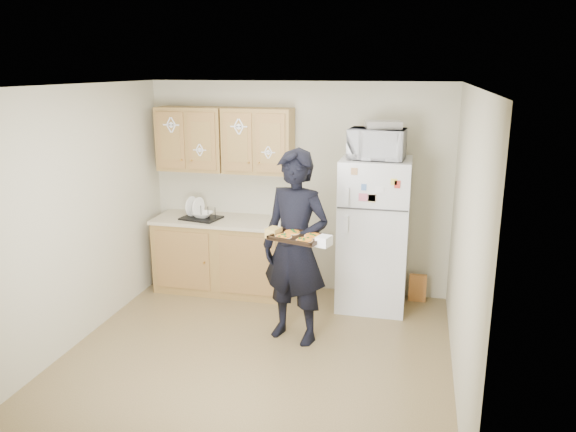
{
  "coord_description": "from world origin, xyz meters",
  "views": [
    {
      "loc": [
        1.39,
        -4.62,
        2.65
      ],
      "look_at": [
        0.2,
        0.45,
        1.27
      ],
      "focal_mm": 35.0,
      "sensor_mm": 36.0,
      "label": 1
    }
  ],
  "objects_px": {
    "microwave": "(377,144)",
    "dish_rack": "(201,212)",
    "refrigerator": "(374,234)",
    "baking_tray": "(298,238)",
    "person": "(295,248)"
  },
  "relations": [
    {
      "from": "dish_rack",
      "to": "baking_tray",
      "type": "bearing_deg",
      "value": -41.27
    },
    {
      "from": "microwave",
      "to": "dish_rack",
      "type": "xyz_separation_m",
      "value": [
        -2.04,
        0.05,
        -0.87
      ]
    },
    {
      "from": "microwave",
      "to": "baking_tray",
      "type": "bearing_deg",
      "value": -111.26
    },
    {
      "from": "refrigerator",
      "to": "person",
      "type": "distance_m",
      "value": 1.21
    },
    {
      "from": "refrigerator",
      "to": "dish_rack",
      "type": "relative_size",
      "value": 3.87
    },
    {
      "from": "person",
      "to": "dish_rack",
      "type": "height_order",
      "value": "person"
    },
    {
      "from": "refrigerator",
      "to": "dish_rack",
      "type": "distance_m",
      "value": 2.05
    },
    {
      "from": "refrigerator",
      "to": "microwave",
      "type": "bearing_deg",
      "value": -92.07
    },
    {
      "from": "person",
      "to": "dish_rack",
      "type": "bearing_deg",
      "value": 161.15
    },
    {
      "from": "microwave",
      "to": "dish_rack",
      "type": "distance_m",
      "value": 2.22
    },
    {
      "from": "baking_tray",
      "to": "person",
      "type": "bearing_deg",
      "value": 124.18
    },
    {
      "from": "baking_tray",
      "to": "dish_rack",
      "type": "relative_size",
      "value": 1.06
    },
    {
      "from": "refrigerator",
      "to": "person",
      "type": "relative_size",
      "value": 0.89
    },
    {
      "from": "refrigerator",
      "to": "baking_tray",
      "type": "distance_m",
      "value": 1.44
    },
    {
      "from": "refrigerator",
      "to": "microwave",
      "type": "relative_size",
      "value": 2.9
    }
  ]
}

